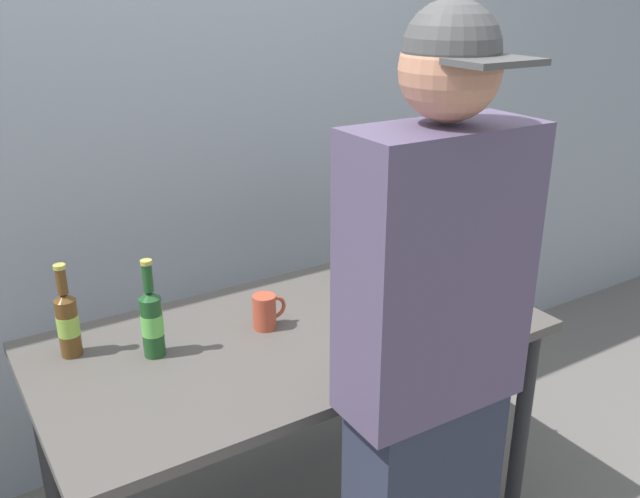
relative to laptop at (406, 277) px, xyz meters
The scene contains 7 objects.
desk 0.50m from the laptop, behind, with size 1.52×0.80×0.77m.
laptop is the anchor object (origin of this frame).
beer_bottle_amber 1.09m from the laptop, behind, with size 0.06×0.06×0.28m.
beer_bottle_dark 0.88m from the laptop, behind, with size 0.06×0.06×0.29m.
person_figure 0.77m from the laptop, 125.34° to the right, with size 0.43×0.28×1.74m.
coffee_mug 0.53m from the laptop, behind, with size 0.11×0.07×0.11m.
back_wall 0.97m from the laptop, 124.14° to the left, with size 6.00×0.10×2.60m, color #99A3AD.
Camera 1 is at (-0.91, -1.60, 1.76)m, focal length 38.14 mm.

